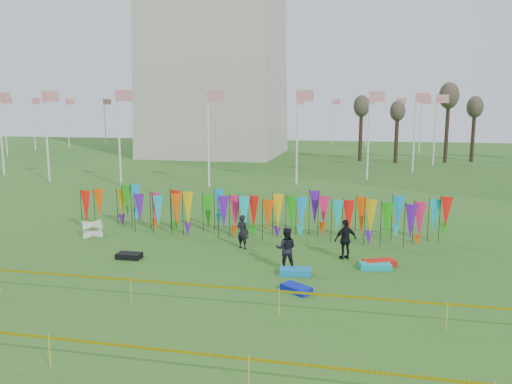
% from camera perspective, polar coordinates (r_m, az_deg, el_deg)
% --- Properties ---
extents(ground, '(160.00, 160.00, 0.00)m').
position_cam_1_polar(ground, '(19.18, -4.75, -9.84)').
color(ground, '#245818').
rests_on(ground, ground).
extents(flagpole_ring, '(57.40, 56.16, 8.00)m').
position_cam_1_polar(flagpole_ring, '(68.13, -4.46, 7.63)').
color(flagpole_ring, silver).
rests_on(flagpole_ring, ground).
extents(banner_row, '(18.64, 0.64, 2.18)m').
position_cam_1_polar(banner_row, '(24.91, 0.18, -2.14)').
color(banner_row, black).
rests_on(banner_row, ground).
extents(caution_tape_near, '(26.00, 0.02, 0.90)m').
position_cam_1_polar(caution_tape_near, '(16.41, -8.50, -10.47)').
color(caution_tape_near, yellow).
rests_on(caution_tape_near, ground).
extents(caution_tape_far, '(26.00, 0.02, 0.90)m').
position_cam_1_polar(caution_tape_far, '(12.83, -15.45, -16.67)').
color(caution_tape_far, yellow).
rests_on(caution_tape_far, ground).
extents(box_kite, '(0.67, 0.67, 0.74)m').
position_cam_1_polar(box_kite, '(26.33, -18.20, -4.05)').
color(box_kite, red).
rests_on(box_kite, ground).
extents(person_left, '(0.69, 0.60, 1.57)m').
position_cam_1_polar(person_left, '(22.84, -1.54, -4.55)').
color(person_left, black).
rests_on(person_left, ground).
extents(person_mid, '(0.88, 0.59, 1.71)m').
position_cam_1_polar(person_mid, '(19.95, 3.46, -6.47)').
color(person_mid, black).
rests_on(person_mid, ground).
extents(person_right, '(1.15, 0.99, 1.71)m').
position_cam_1_polar(person_right, '(21.60, 10.20, -5.35)').
color(person_right, black).
rests_on(person_right, ground).
extents(kite_bag_turquoise, '(1.27, 0.75, 0.24)m').
position_cam_1_polar(kite_bag_turquoise, '(19.58, 4.51, -9.05)').
color(kite_bag_turquoise, '#0E8AD5').
rests_on(kite_bag_turquoise, ground).
extents(kite_bag_blue, '(1.21, 1.08, 0.23)m').
position_cam_1_polar(kite_bag_blue, '(17.86, 4.64, -10.96)').
color(kite_bag_blue, '#0A1EB1').
rests_on(kite_bag_blue, ground).
extents(kite_bag_red, '(1.41, 1.05, 0.23)m').
position_cam_1_polar(kite_bag_red, '(21.17, 13.93, -7.88)').
color(kite_bag_red, red).
rests_on(kite_bag_red, ground).
extents(kite_bag_black, '(1.04, 0.61, 0.24)m').
position_cam_1_polar(kite_bag_black, '(22.19, -14.29, -7.07)').
color(kite_bag_black, black).
rests_on(kite_bag_black, ground).
extents(kite_bag_teal, '(1.31, 0.80, 0.23)m').
position_cam_1_polar(kite_bag_teal, '(20.71, 13.48, -8.26)').
color(kite_bag_teal, '#0CB0B1').
rests_on(kite_bag_teal, ground).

